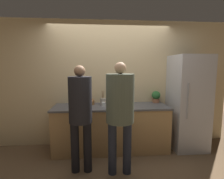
# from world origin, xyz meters

# --- Properties ---
(ground_plane) EXTENTS (14.00, 14.00, 0.00)m
(ground_plane) POSITION_xyz_m (0.00, 0.00, 0.00)
(ground_plane) COLOR brown
(wall_back) EXTENTS (5.20, 0.06, 2.60)m
(wall_back) POSITION_xyz_m (0.00, 0.75, 1.30)
(wall_back) COLOR #D6BC8C
(wall_back) RESTS_ON ground_plane
(counter) EXTENTS (2.23, 0.73, 0.89)m
(counter) POSITION_xyz_m (0.00, 0.40, 0.45)
(counter) COLOR tan
(counter) RESTS_ON ground_plane
(refrigerator) EXTENTS (0.65, 0.73, 1.88)m
(refrigerator) POSITION_xyz_m (1.55, 0.37, 0.94)
(refrigerator) COLOR #B7B7BC
(refrigerator) RESTS_ON ground_plane
(person_left) EXTENTS (0.35, 0.35, 1.67)m
(person_left) POSITION_xyz_m (-0.52, -0.32, 1.00)
(person_left) COLOR black
(person_left) RESTS_ON ground_plane
(person_center) EXTENTS (0.42, 0.42, 1.72)m
(person_center) POSITION_xyz_m (0.07, -0.43, 1.06)
(person_center) COLOR #232838
(person_center) RESTS_ON ground_plane
(fruit_bowl) EXTENTS (0.30, 0.30, 0.12)m
(fruit_bowl) POSITION_xyz_m (-0.47, 0.57, 0.94)
(fruit_bowl) COLOR brown
(fruit_bowl) RESTS_ON counter
(utensil_crock) EXTENTS (0.11, 0.11, 0.29)m
(utensil_crock) POSITION_xyz_m (-0.15, 0.50, 0.97)
(utensil_crock) COLOR #ADA393
(utensil_crock) RESTS_ON counter
(bottle_amber) EXTENTS (0.05, 0.05, 0.24)m
(bottle_amber) POSITION_xyz_m (0.38, 0.32, 0.99)
(bottle_amber) COLOR brown
(bottle_amber) RESTS_ON counter
(cup_white) EXTENTS (0.07, 0.07, 0.08)m
(cup_white) POSITION_xyz_m (-0.15, 0.35, 0.93)
(cup_white) COLOR white
(cup_white) RESTS_ON counter
(potted_plant) EXTENTS (0.18, 0.18, 0.25)m
(potted_plant) POSITION_xyz_m (0.98, 0.63, 1.02)
(potted_plant) COLOR #9E6042
(potted_plant) RESTS_ON counter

